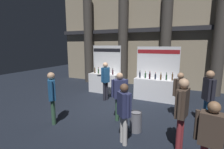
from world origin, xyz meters
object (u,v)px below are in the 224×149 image
object	(u,v)px
visitor_6	(182,108)
visitor_5	(208,94)
exhibitor_booth_1	(155,87)
visitor_4	(211,136)
visitor_2	(52,94)
exhibitor_booth_0	(104,81)
visitor_3	(124,109)
visitor_1	(120,92)
visitor_0	(105,78)
visitor_7	(179,92)
trash_bin	(136,122)

from	to	relation	value
visitor_6	visitor_5	bearing A→B (deg)	-10.85
exhibitor_booth_1	visitor_4	size ratio (longest dim) A/B	1.57
visitor_2	visitor_5	xyz separation A→B (m)	(4.47, 1.88, 0.06)
exhibitor_booth_0	visitor_2	world-z (taller)	exhibitor_booth_0
visitor_3	visitor_4	world-z (taller)	visitor_3
visitor_6	visitor_2	bearing A→B (deg)	105.37
visitor_1	visitor_2	xyz separation A→B (m)	(-1.86, -1.11, 0.02)
exhibitor_booth_1	visitor_0	bearing A→B (deg)	-152.73
exhibitor_booth_0	visitor_5	size ratio (longest dim) A/B	1.41
visitor_5	visitor_7	distance (m)	0.91
exhibitor_booth_0	visitor_1	bearing A→B (deg)	-53.82
visitor_0	visitor_1	size ratio (longest dim) A/B	1.07
visitor_4	visitor_7	distance (m)	2.87
visitor_1	visitor_2	distance (m)	2.17
trash_bin	visitor_1	distance (m)	1.09
exhibitor_booth_0	exhibitor_booth_1	distance (m)	2.74
visitor_5	visitor_6	world-z (taller)	visitor_5
visitor_1	visitor_5	world-z (taller)	visitor_5
exhibitor_booth_0	visitor_7	bearing A→B (deg)	-24.11
visitor_3	visitor_6	world-z (taller)	visitor_6
trash_bin	visitor_5	xyz separation A→B (m)	(1.90, 1.22, 0.76)
visitor_0	visitor_4	bearing A→B (deg)	-105.83
exhibitor_booth_0	visitor_6	size ratio (longest dim) A/B	1.41
visitor_5	visitor_6	bearing A→B (deg)	135.36
trash_bin	visitor_6	bearing A→B (deg)	-18.44
visitor_2	trash_bin	bearing A→B (deg)	-119.30
exhibitor_booth_0	visitor_3	size ratio (longest dim) A/B	1.57
exhibitor_booth_1	visitor_2	bearing A→B (deg)	-123.23
exhibitor_booth_1	visitor_3	xyz separation A→B (m)	(-0.04, -3.92, 0.33)
exhibitor_booth_1	trash_bin	bearing A→B (deg)	-89.06
visitor_4	visitor_7	bearing A→B (deg)	114.11
visitor_7	visitor_0	bearing A→B (deg)	-48.17
exhibitor_booth_0	visitor_6	world-z (taller)	exhibitor_booth_0
exhibitor_booth_1	visitor_4	distance (m)	4.77
visitor_0	visitor_5	size ratio (longest dim) A/B	0.99
visitor_2	visitor_4	bearing A→B (deg)	-141.07
visitor_5	visitor_6	distance (m)	1.77
visitor_0	visitor_7	bearing A→B (deg)	-74.76
visitor_0	visitor_3	distance (m)	3.50
visitor_6	trash_bin	bearing A→B (deg)	83.12
visitor_1	visitor_6	xyz separation A→B (m)	(1.94, -0.86, 0.09)
visitor_5	visitor_1	bearing A→B (deg)	84.25
visitor_3	visitor_4	size ratio (longest dim) A/B	1.01
visitor_3	visitor_6	xyz separation A→B (m)	(1.32, 0.33, 0.13)
visitor_3	visitor_7	xyz separation A→B (m)	(1.17, 2.31, -0.01)
exhibitor_booth_0	visitor_1	size ratio (longest dim) A/B	1.52
visitor_0	trash_bin	bearing A→B (deg)	-110.13
trash_bin	visitor_7	xyz separation A→B (m)	(1.07, 1.57, 0.64)
visitor_0	visitor_3	bearing A→B (deg)	-119.80
exhibitor_booth_1	visitor_1	world-z (taller)	exhibitor_booth_1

